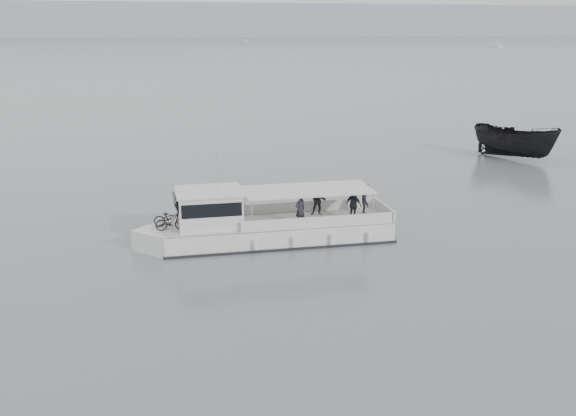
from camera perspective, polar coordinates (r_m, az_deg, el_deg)
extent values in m
plane|color=#535D62|center=(29.28, -11.73, -4.23)|extent=(1400.00, 1400.00, 0.00)
cube|color=#939EA8|center=(587.48, -17.22, 15.66)|extent=(1400.00, 90.00, 28.00)
cube|color=white|center=(30.54, -0.90, -2.24)|extent=(10.89, 3.72, 1.16)
cube|color=white|center=(30.02, -10.97, -2.86)|extent=(2.89, 2.89, 1.16)
cube|color=beige|center=(30.36, -0.90, -1.20)|extent=(10.89, 3.72, 0.05)
cube|color=black|center=(30.65, -0.90, -2.87)|extent=(11.08, 3.84, 0.16)
cube|color=white|center=(31.90, 1.44, 0.15)|extent=(7.11, 0.68, 0.53)
cube|color=white|center=(29.35, 2.69, -1.28)|extent=(7.11, 0.68, 0.53)
cube|color=white|center=(31.69, 8.54, -0.14)|extent=(0.32, 2.85, 0.53)
cube|color=white|center=(29.71, -6.99, -0.09)|extent=(3.04, 2.63, 1.60)
cube|color=black|center=(29.59, -9.66, 0.00)|extent=(0.68, 2.26, 1.03)
cube|color=black|center=(29.64, -7.01, 0.40)|extent=(2.87, 2.65, 0.62)
cube|color=white|center=(29.49, -7.05, 1.49)|extent=(3.23, 2.82, 0.09)
cube|color=silver|center=(30.26, 1.73, 1.63)|extent=(6.26, 3.16, 0.07)
cylinder|color=silver|center=(28.74, -3.22, -0.69)|extent=(0.06, 0.06, 1.47)
cylinder|color=silver|center=(31.11, -3.93, 0.60)|extent=(0.06, 0.06, 1.47)
cylinder|color=silver|center=(30.10, 7.57, -0.04)|extent=(0.06, 0.06, 1.47)
cylinder|color=silver|center=(32.37, 6.11, 1.15)|extent=(0.06, 0.06, 1.47)
cylinder|color=silver|center=(29.97, -8.28, 3.95)|extent=(0.03, 0.03, 2.32)
cylinder|color=silver|center=(28.69, -6.29, 3.12)|extent=(0.03, 0.03, 1.96)
cylinder|color=silver|center=(28.84, -2.90, -3.28)|extent=(0.23, 0.23, 0.45)
cylinder|color=silver|center=(29.16, 0.56, -3.04)|extent=(0.23, 0.23, 0.45)
cylinder|color=silver|center=(29.57, 3.93, -2.80)|extent=(0.23, 0.23, 0.45)
cylinder|color=silver|center=(30.09, 7.20, -2.55)|extent=(0.23, 0.23, 0.45)
imported|color=black|center=(30.07, -10.41, -0.84)|extent=(1.57, 0.66, 0.80)
imported|color=black|center=(29.38, -10.36, -1.19)|extent=(1.44, 0.51, 0.85)
imported|color=#22242D|center=(29.58, 1.08, -0.16)|extent=(0.64, 0.53, 1.50)
imported|color=#22242D|center=(31.20, 2.72, 0.69)|extent=(0.86, 0.76, 1.50)
imported|color=#22242D|center=(30.52, 5.87, 0.27)|extent=(0.78, 0.94, 1.50)
imported|color=#22242D|center=(31.61, 6.91, 0.79)|extent=(0.77, 1.07, 1.50)
imported|color=black|center=(52.41, 19.53, 5.60)|extent=(5.54, 7.37, 2.68)
cube|color=white|center=(435.18, -3.84, 14.64)|extent=(2.52, 5.05, 0.75)
cube|color=white|center=(435.17, -3.84, 14.69)|extent=(1.68, 1.94, 0.45)
cube|color=white|center=(330.38, 17.97, 13.53)|extent=(3.23, 7.38, 0.75)
cube|color=white|center=(330.37, 17.97, 13.59)|extent=(2.32, 2.74, 0.45)
cylinder|color=silver|center=(330.29, 18.03, 14.26)|extent=(0.08, 0.08, 7.85)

